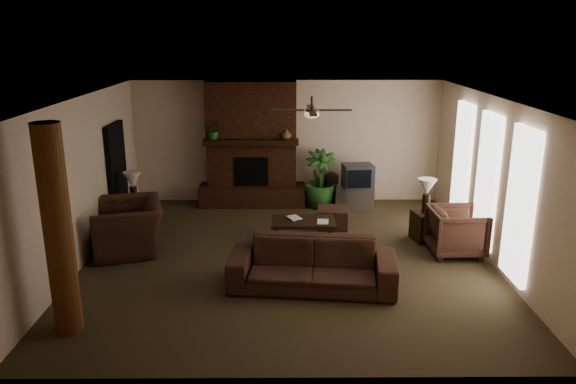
{
  "coord_description": "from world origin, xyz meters",
  "views": [
    {
      "loc": [
        -0.07,
        -9.02,
        3.86
      ],
      "look_at": [
        0.0,
        0.4,
        1.1
      ],
      "focal_mm": 34.44,
      "sensor_mm": 36.0,
      "label": 1
    }
  ],
  "objects_px": {
    "lamp_right": "(427,189)",
    "side_table_right": "(427,226)",
    "floor_plant": "(320,191)",
    "lamp_left": "(133,182)",
    "floor_vase": "(331,186)",
    "armchair_right": "(457,229)",
    "side_table_left": "(136,217)",
    "tv_stand": "(355,198)",
    "ottoman": "(333,218)",
    "sofa": "(313,257)",
    "log_column": "(58,232)",
    "coffee_table": "(303,223)",
    "armchair_left": "(127,219)"
  },
  "relations": [
    {
      "from": "armchair_right",
      "to": "lamp_right",
      "type": "bearing_deg",
      "value": 27.14
    },
    {
      "from": "floor_vase",
      "to": "lamp_left",
      "type": "bearing_deg",
      "value": -157.67
    },
    {
      "from": "log_column",
      "to": "side_table_left",
      "type": "height_order",
      "value": "log_column"
    },
    {
      "from": "sofa",
      "to": "lamp_right",
      "type": "height_order",
      "value": "lamp_right"
    },
    {
      "from": "side_table_right",
      "to": "lamp_left",
      "type": "bearing_deg",
      "value": 173.97
    },
    {
      "from": "side_table_left",
      "to": "lamp_right",
      "type": "bearing_deg",
      "value": -5.37
    },
    {
      "from": "ottoman",
      "to": "lamp_left",
      "type": "bearing_deg",
      "value": -178.08
    },
    {
      "from": "log_column",
      "to": "sofa",
      "type": "relative_size",
      "value": 1.1
    },
    {
      "from": "log_column",
      "to": "side_table_right",
      "type": "height_order",
      "value": "log_column"
    },
    {
      "from": "log_column",
      "to": "armchair_right",
      "type": "bearing_deg",
      "value": 23.46
    },
    {
      "from": "sofa",
      "to": "armchair_left",
      "type": "distance_m",
      "value": 3.62
    },
    {
      "from": "floor_plant",
      "to": "coffee_table",
      "type": "bearing_deg",
      "value": -101.83
    },
    {
      "from": "sofa",
      "to": "tv_stand",
      "type": "xyz_separation_m",
      "value": [
        1.16,
        3.98,
        -0.25
      ]
    },
    {
      "from": "side_table_right",
      "to": "lamp_right",
      "type": "distance_m",
      "value": 0.73
    },
    {
      "from": "armchair_left",
      "to": "tv_stand",
      "type": "xyz_separation_m",
      "value": [
        4.43,
        2.44,
        -0.35
      ]
    },
    {
      "from": "log_column",
      "to": "floor_plant",
      "type": "xyz_separation_m",
      "value": [
        3.7,
        5.36,
        -1.04
      ]
    },
    {
      "from": "armchair_right",
      "to": "side_table_right",
      "type": "xyz_separation_m",
      "value": [
        -0.35,
        0.69,
        -0.19
      ]
    },
    {
      "from": "sofa",
      "to": "armchair_left",
      "type": "bearing_deg",
      "value": 161.25
    },
    {
      "from": "floor_vase",
      "to": "side_table_right",
      "type": "xyz_separation_m",
      "value": [
        1.64,
        -2.27,
        -0.16
      ]
    },
    {
      "from": "armchair_right",
      "to": "side_table_left",
      "type": "relative_size",
      "value": 1.7
    },
    {
      "from": "armchair_left",
      "to": "side_table_right",
      "type": "distance_m",
      "value": 5.59
    },
    {
      "from": "side_table_right",
      "to": "log_column",
      "type": "bearing_deg",
      "value": -149.67
    },
    {
      "from": "floor_vase",
      "to": "floor_plant",
      "type": "relative_size",
      "value": 0.59
    },
    {
      "from": "floor_plant",
      "to": "ottoman",
      "type": "bearing_deg",
      "value": -82.72
    },
    {
      "from": "lamp_left",
      "to": "side_table_right",
      "type": "height_order",
      "value": "lamp_left"
    },
    {
      "from": "log_column",
      "to": "lamp_left",
      "type": "distance_m",
      "value": 3.9
    },
    {
      "from": "ottoman",
      "to": "side_table_right",
      "type": "distance_m",
      "value": 1.89
    },
    {
      "from": "tv_stand",
      "to": "side_table_left",
      "type": "bearing_deg",
      "value": -154.48
    },
    {
      "from": "log_column",
      "to": "ottoman",
      "type": "distance_m",
      "value": 5.7
    },
    {
      "from": "floor_vase",
      "to": "side_table_left",
      "type": "bearing_deg",
      "value": -156.96
    },
    {
      "from": "floor_plant",
      "to": "side_table_left",
      "type": "relative_size",
      "value": 2.37
    },
    {
      "from": "lamp_right",
      "to": "side_table_right",
      "type": "bearing_deg",
      "value": -32.66
    },
    {
      "from": "armchair_left",
      "to": "floor_vase",
      "type": "distance_m",
      "value": 4.79
    },
    {
      "from": "ottoman",
      "to": "side_table_left",
      "type": "distance_m",
      "value": 3.95
    },
    {
      "from": "ottoman",
      "to": "lamp_left",
      "type": "xyz_separation_m",
      "value": [
        -3.97,
        -0.13,
        0.8
      ]
    },
    {
      "from": "side_table_right",
      "to": "tv_stand",
      "type": "bearing_deg",
      "value": 119.79
    },
    {
      "from": "side_table_right",
      "to": "sofa",
      "type": "bearing_deg",
      "value": -138.67
    },
    {
      "from": "sofa",
      "to": "armchair_left",
      "type": "relative_size",
      "value": 1.86
    },
    {
      "from": "coffee_table",
      "to": "lamp_right",
      "type": "bearing_deg",
      "value": 2.66
    },
    {
      "from": "log_column",
      "to": "ottoman",
      "type": "bearing_deg",
      "value": 46.07
    },
    {
      "from": "floor_plant",
      "to": "side_table_right",
      "type": "bearing_deg",
      "value": -47.46
    },
    {
      "from": "sofa",
      "to": "armchair_right",
      "type": "bearing_deg",
      "value": 32.91
    },
    {
      "from": "sofa",
      "to": "coffee_table",
      "type": "height_order",
      "value": "sofa"
    },
    {
      "from": "ottoman",
      "to": "floor_vase",
      "type": "height_order",
      "value": "floor_vase"
    },
    {
      "from": "coffee_table",
      "to": "log_column",
      "type": "bearing_deg",
      "value": -135.41
    },
    {
      "from": "side_table_left",
      "to": "ottoman",
      "type": "bearing_deg",
      "value": 2.61
    },
    {
      "from": "tv_stand",
      "to": "floor_vase",
      "type": "height_order",
      "value": "floor_vase"
    },
    {
      "from": "floor_plant",
      "to": "lamp_left",
      "type": "distance_m",
      "value": 4.13
    },
    {
      "from": "side_table_left",
      "to": "lamp_left",
      "type": "distance_m",
      "value": 0.73
    },
    {
      "from": "side_table_left",
      "to": "lamp_right",
      "type": "height_order",
      "value": "lamp_right"
    }
  ]
}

